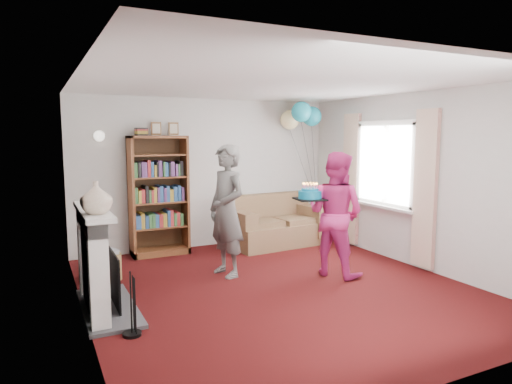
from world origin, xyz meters
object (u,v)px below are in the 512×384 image
bookcase (158,197)px  person_striped (227,211)px  person_magenta (335,214)px  sofa (275,226)px  birthday_cake (310,195)px

bookcase → person_striped: (0.55, -1.52, -0.04)m
bookcase → person_magenta: bookcase is taller
sofa → person_magenta: bearing=-97.7°
person_striped → person_magenta: size_ratio=1.06×
person_striped → person_magenta: 1.47m
person_magenta → sofa: bearing=-27.9°
bookcase → person_striped: bearing=-70.3°
person_magenta → birthday_cake: bearing=57.9°
sofa → birthday_cake: (-0.48, -1.85, 0.79)m
bookcase → sofa: size_ratio=1.29×
sofa → person_striped: (-1.43, -1.29, 0.56)m
person_magenta → person_striped: bearing=40.3°
person_striped → bookcase: bearing=-171.9°
sofa → person_magenta: 1.97m
sofa → bookcase: bearing=168.5°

